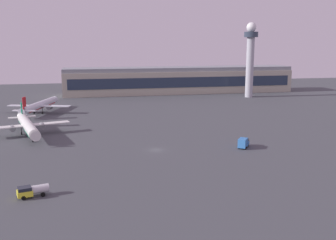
{
  "coord_description": "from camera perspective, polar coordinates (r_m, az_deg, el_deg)",
  "views": [
    {
      "loc": [
        -19.49,
        -109.89,
        31.27
      ],
      "look_at": [
        8.85,
        24.42,
        4.0
      ],
      "focal_mm": 41.47,
      "sensor_mm": 36.0,
      "label": 1
    }
  ],
  "objects": [
    {
      "name": "fuel_truck",
      "position": [
        86.13,
        -19.38,
        -9.75
      ],
      "size": [
        6.63,
        3.67,
        2.35
      ],
      "rotation": [
        0.0,
        0.0,
        1.82
      ],
      "color": "yellow",
      "rests_on": "ground"
    },
    {
      "name": "ground_plane",
      "position": [
        115.9,
        -1.8,
        -4.42
      ],
      "size": [
        416.0,
        416.0,
        0.0
      ],
      "primitive_type": "plane",
      "color": "#424449"
    },
    {
      "name": "catering_truck",
      "position": [
        120.1,
        11.02,
        -3.29
      ],
      "size": [
        5.21,
        5.96,
        3.05
      ],
      "rotation": [
        0.0,
        0.0,
        5.66
      ],
      "color": "#3372BF",
      "rests_on": "ground"
    },
    {
      "name": "airplane_far_stand",
      "position": [
        141.75,
        -19.95,
        -0.72
      ],
      "size": [
        28.35,
        36.13,
        9.41
      ],
      "rotation": [
        0.0,
        0.0,
        3.4
      ],
      "color": "silver",
      "rests_on": "ground"
    },
    {
      "name": "control_tower",
      "position": [
        232.31,
        12.0,
        9.36
      ],
      "size": [
        8.0,
        8.0,
        42.95
      ],
      "color": "#A8A8B2",
      "rests_on": "ground"
    },
    {
      "name": "terminal_building",
      "position": [
        248.85,
        1.7,
        5.89
      ],
      "size": [
        144.29,
        22.4,
        16.4
      ],
      "color": "#B2AD99",
      "rests_on": "ground"
    },
    {
      "name": "airplane_near_gate",
      "position": [
        184.98,
        -18.36,
        2.05
      ],
      "size": [
        28.24,
        35.93,
        9.42
      ],
      "rotation": [
        0.0,
        0.0,
        -0.3
      ],
      "color": "silver",
      "rests_on": "ground"
    }
  ]
}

